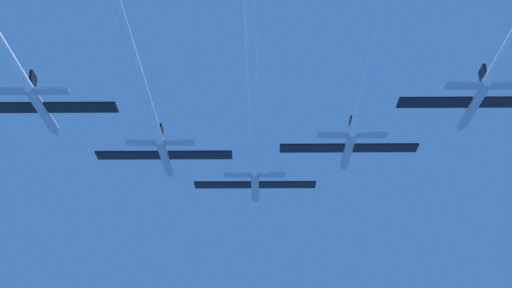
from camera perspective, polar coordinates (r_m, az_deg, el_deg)
The scene contains 3 objects.
jet_lead at distance 86.78m, azimuth -0.17°, elevation 0.15°, with size 16.66×52.86×2.76m.
jet_left_wing at distance 76.77m, azimuth -8.53°, elevation 3.35°, with size 16.66×52.92×2.76m.
jet_right_wing at distance 78.30m, azimuth 8.16°, elevation 3.09°, with size 16.66×46.50×2.76m.
Camera 1 is at (0.50, -93.70, -34.81)m, focal length 51.12 mm.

